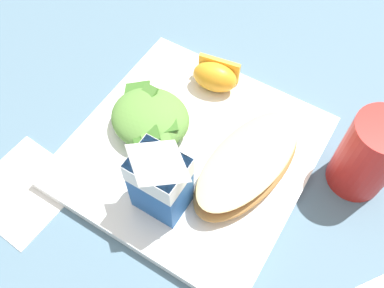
# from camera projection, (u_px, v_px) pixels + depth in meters

# --- Properties ---
(ground) EXTENTS (3.00, 3.00, 0.00)m
(ground) POSITION_uv_depth(u_px,v_px,m) (192.00, 155.00, 0.53)
(ground) COLOR slate
(white_plate) EXTENTS (0.28, 0.28, 0.02)m
(white_plate) POSITION_uv_depth(u_px,v_px,m) (192.00, 152.00, 0.52)
(white_plate) COLOR white
(white_plate) RESTS_ON ground
(cheesy_pizza_bread) EXTENTS (0.11, 0.18, 0.04)m
(cheesy_pizza_bread) POSITION_uv_depth(u_px,v_px,m) (248.00, 164.00, 0.48)
(cheesy_pizza_bread) COLOR #B77F42
(cheesy_pizza_bread) RESTS_ON white_plate
(green_salad_pile) EXTENTS (0.11, 0.10, 0.04)m
(green_salad_pile) POSITION_uv_depth(u_px,v_px,m) (150.00, 118.00, 0.51)
(green_salad_pile) COLOR #5B8E3D
(green_salad_pile) RESTS_ON white_plate
(milk_carton) EXTENTS (0.06, 0.05, 0.11)m
(milk_carton) POSITION_uv_depth(u_px,v_px,m) (159.00, 177.00, 0.43)
(milk_carton) COLOR #23569E
(milk_carton) RESTS_ON white_plate
(orange_wedge_front) EXTENTS (0.07, 0.05, 0.04)m
(orange_wedge_front) POSITION_uv_depth(u_px,v_px,m) (215.00, 76.00, 0.55)
(orange_wedge_front) COLOR orange
(orange_wedge_front) RESTS_ON white_plate
(paper_napkin) EXTENTS (0.12, 0.12, 0.00)m
(paper_napkin) POSITION_uv_depth(u_px,v_px,m) (24.00, 189.00, 0.50)
(paper_napkin) COLOR white
(paper_napkin) RESTS_ON ground
(drinking_red_cup) EXTENTS (0.07, 0.07, 0.11)m
(drinking_red_cup) POSITION_uv_depth(u_px,v_px,m) (369.00, 155.00, 0.47)
(drinking_red_cup) COLOR red
(drinking_red_cup) RESTS_ON ground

